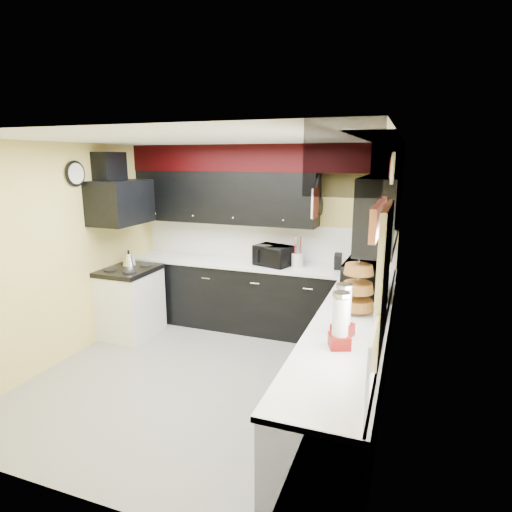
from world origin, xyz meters
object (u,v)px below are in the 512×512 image
(microwave, at_px, (365,278))
(utensil_crock, at_px, (298,260))
(toaster_oven, at_px, (273,255))
(kettle, at_px, (129,259))
(knife_block, at_px, (338,262))

(microwave, xyz_separation_m, utensil_crock, (-0.95, 0.87, -0.09))
(toaster_oven, bearing_deg, microwave, -15.54)
(toaster_oven, distance_m, kettle, 1.93)
(toaster_oven, xyz_separation_m, utensil_crock, (0.32, 0.05, -0.05))
(kettle, bearing_deg, utensil_crock, 16.45)
(knife_block, bearing_deg, utensil_crock, 177.98)
(toaster_oven, xyz_separation_m, knife_block, (0.85, 0.07, -0.03))
(toaster_oven, relative_size, utensil_crock, 2.70)
(utensil_crock, height_order, knife_block, knife_block)
(utensil_crock, bearing_deg, microwave, -42.37)
(utensil_crock, relative_size, kettle, 0.96)
(toaster_oven, relative_size, microwave, 0.75)
(microwave, bearing_deg, kettle, 87.78)
(knife_block, xyz_separation_m, kettle, (-2.68, -0.66, -0.04))
(microwave, relative_size, utensil_crock, 3.61)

